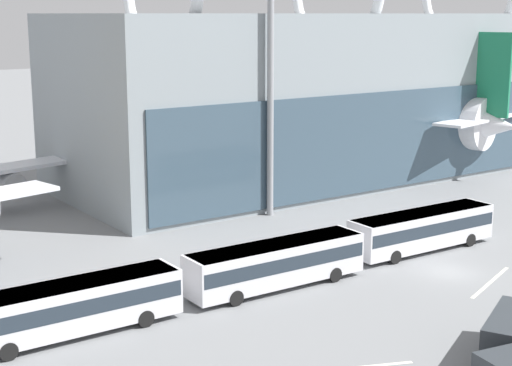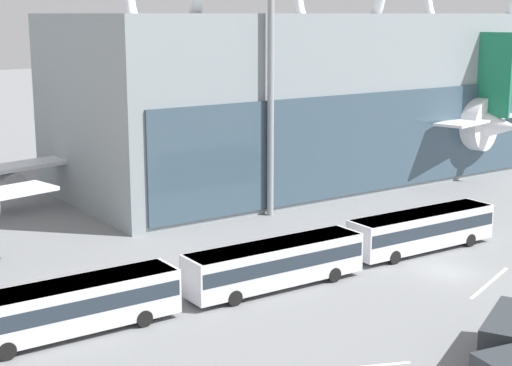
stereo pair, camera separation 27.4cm
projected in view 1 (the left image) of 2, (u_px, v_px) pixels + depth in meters
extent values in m
plane|color=slate|center=(447.00, 272.00, 54.68)|extent=(440.00, 440.00, 0.00)
cylinder|color=gray|center=(5.00, 184.00, 70.38)|extent=(3.07, 4.15, 2.34)
cylinder|color=white|center=(360.00, 112.00, 94.64)|extent=(13.18, 32.89, 5.74)
sphere|color=white|center=(259.00, 102.00, 105.13)|extent=(5.63, 5.63, 5.63)
cone|color=white|center=(486.00, 125.00, 84.15)|extent=(6.97, 8.20, 5.46)
cube|color=white|center=(374.00, 122.00, 93.57)|extent=(39.56, 12.97, 0.35)
cylinder|color=gray|center=(317.00, 144.00, 85.67)|extent=(2.73, 3.66, 2.02)
cylinder|color=gray|center=(421.00, 123.00, 102.00)|extent=(2.73, 3.66, 2.02)
cube|color=#19724C|center=(482.00, 74.00, 83.53)|extent=(1.85, 6.16, 8.92)
cube|color=white|center=(480.00, 119.00, 84.54)|extent=(15.27, 6.61, 0.28)
cylinder|color=gray|center=(290.00, 128.00, 102.31)|extent=(0.36, 0.36, 4.85)
cylinder|color=black|center=(290.00, 147.00, 102.82)|extent=(0.70, 1.17, 1.10)
cylinder|color=gray|center=(356.00, 142.00, 91.26)|extent=(0.36, 0.36, 4.85)
cylinder|color=black|center=(355.00, 163.00, 91.77)|extent=(0.70, 1.17, 1.10)
cylinder|color=gray|center=(390.00, 135.00, 96.73)|extent=(0.36, 0.36, 4.85)
cylinder|color=black|center=(389.00, 154.00, 97.24)|extent=(0.70, 1.17, 1.10)
cube|color=silver|center=(71.00, 307.00, 43.53)|extent=(12.76, 2.81, 2.64)
cube|color=#232D38|center=(71.00, 302.00, 43.48)|extent=(12.51, 2.84, 0.92)
cube|color=silver|center=(70.00, 285.00, 43.27)|extent=(12.38, 2.73, 0.12)
cylinder|color=black|center=(127.00, 306.00, 46.98)|extent=(1.00, 0.31, 1.00)
cylinder|color=black|center=(146.00, 319.00, 44.97)|extent=(1.00, 0.31, 1.00)
cylinder|color=black|center=(8.00, 351.00, 40.59)|extent=(1.00, 0.31, 1.00)
cube|color=silver|center=(276.00, 263.00, 51.14)|extent=(12.78, 2.93, 2.64)
cube|color=#232D38|center=(276.00, 259.00, 51.09)|extent=(12.53, 2.95, 0.92)
cube|color=silver|center=(276.00, 245.00, 50.87)|extent=(12.40, 2.84, 0.12)
cylinder|color=black|center=(312.00, 265.00, 54.56)|extent=(1.01, 0.32, 1.00)
cylinder|color=black|center=(335.00, 275.00, 52.54)|extent=(1.01, 0.32, 1.00)
cylinder|color=black|center=(215.00, 287.00, 50.25)|extent=(1.01, 0.32, 1.00)
cylinder|color=black|center=(236.00, 298.00, 48.22)|extent=(1.01, 0.32, 1.00)
cube|color=silver|center=(422.00, 229.00, 59.25)|extent=(12.80, 3.01, 2.64)
cube|color=#232D38|center=(423.00, 226.00, 59.19)|extent=(12.55, 3.04, 0.92)
cube|color=silver|center=(423.00, 213.00, 58.98)|extent=(12.42, 2.92, 0.12)
cylinder|color=black|center=(446.00, 233.00, 62.66)|extent=(1.01, 0.32, 1.00)
cylinder|color=black|center=(470.00, 240.00, 60.62)|extent=(1.01, 0.32, 1.00)
cylinder|color=black|center=(372.00, 249.00, 58.38)|extent=(1.01, 0.32, 1.00)
cylinder|color=black|center=(395.00, 257.00, 56.35)|extent=(1.01, 0.32, 1.00)
cube|color=#2D3338|center=(509.00, 333.00, 41.00)|extent=(5.85, 4.24, 1.98)
cube|color=#232D38|center=(510.00, 327.00, 40.93)|extent=(5.71, 4.18, 0.59)
cylinder|color=black|center=(484.00, 358.00, 40.21)|extent=(0.72, 0.51, 0.70)
cylinder|color=black|center=(497.00, 335.00, 43.01)|extent=(0.72, 0.51, 0.70)
cylinder|color=gray|center=(270.00, 76.00, 67.54)|extent=(0.58, 0.58, 24.83)
cube|color=silver|center=(180.00, 278.00, 53.44)|extent=(10.75, 3.77, 0.01)
cube|color=silver|center=(491.00, 282.00, 52.57)|extent=(7.01, 2.88, 0.01)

